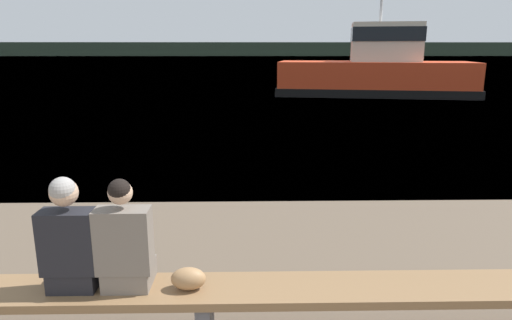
# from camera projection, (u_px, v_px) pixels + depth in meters

# --- Properties ---
(water_surface) EXTENTS (240.00, 240.00, 0.00)m
(water_surface) POSITION_uv_depth(u_px,v_px,m) (244.00, 57.00, 123.91)
(water_surface) COLOR #426B8E
(water_surface) RESTS_ON ground
(far_shoreline) EXTENTS (600.00, 12.00, 4.27)m
(far_shoreline) POSITION_uv_depth(u_px,v_px,m) (245.00, 49.00, 150.67)
(far_shoreline) COLOR #2D3D2D
(far_shoreline) RESTS_ON ground
(bench_main) EXTENTS (7.04, 0.52, 0.49)m
(bench_main) POSITION_uv_depth(u_px,v_px,m) (204.00, 296.00, 3.81)
(bench_main) COLOR brown
(bench_main) RESTS_ON ground
(person_left) EXTENTS (0.44, 0.42, 0.97)m
(person_left) POSITION_uv_depth(u_px,v_px,m) (70.00, 241.00, 3.67)
(person_left) COLOR black
(person_left) RESTS_ON bench_main
(person_right) EXTENTS (0.44, 0.42, 0.95)m
(person_right) POSITION_uv_depth(u_px,v_px,m) (125.00, 244.00, 3.69)
(person_right) COLOR #70665B
(person_right) RESTS_ON bench_main
(shopping_bag) EXTENTS (0.29, 0.18, 0.19)m
(shopping_bag) POSITION_uv_depth(u_px,v_px,m) (188.00, 279.00, 3.73)
(shopping_bag) COLOR #9E754C
(shopping_bag) RESTS_ON bench_main
(tugboat_red) EXTENTS (10.55, 5.33, 6.23)m
(tugboat_red) POSITION_uv_depth(u_px,v_px,m) (376.00, 73.00, 23.91)
(tugboat_red) COLOR red
(tugboat_red) RESTS_ON water_surface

